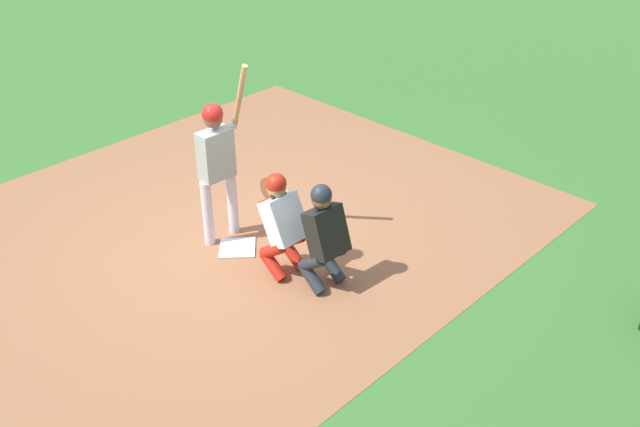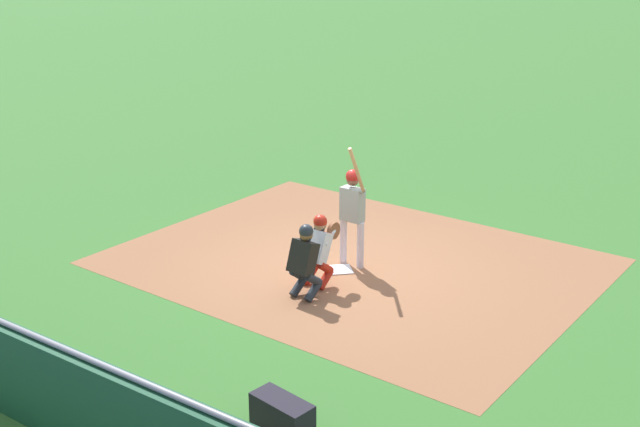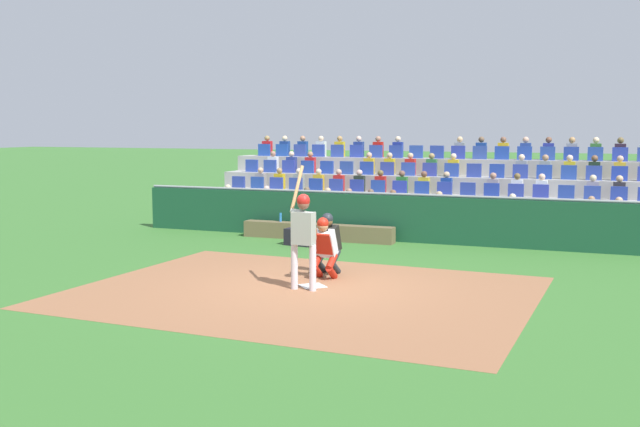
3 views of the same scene
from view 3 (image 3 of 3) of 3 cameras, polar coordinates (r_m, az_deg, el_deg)
ground_plane at (r=14.36m, az=-0.59°, el=-5.65°), size 160.00×160.00×0.00m
infield_dirt_patch at (r=13.90m, az=-1.36°, el=-6.04°), size 8.56×6.76×0.01m
home_plate_marker at (r=14.35m, az=-0.59°, el=-5.59°), size 0.62×0.62×0.02m
batter_at_plate at (r=13.88m, az=-1.31°, el=-1.28°), size 0.57×0.56×2.33m
catcher_crouching at (r=14.92m, az=0.27°, el=-2.38°), size 0.47×0.71×1.29m
home_plate_umpire at (r=15.47m, az=0.64°, el=-2.08°), size 0.49×0.49×1.31m
dugout_wall at (r=20.03m, az=6.04°, el=-0.36°), size 15.42×0.24×1.31m
dugout_bench at (r=20.23m, az=-0.20°, el=-1.42°), size 4.30×0.40×0.44m
water_bottle_on_bench at (r=20.70m, az=-3.06°, el=-0.29°), size 0.07×0.07×0.24m
equipment_duffel_bag at (r=19.26m, az=-1.51°, el=-1.83°), size 0.86×0.48×0.44m
bleacher_stand at (r=23.63m, az=8.47°, el=1.12°), size 14.15×3.95×2.76m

